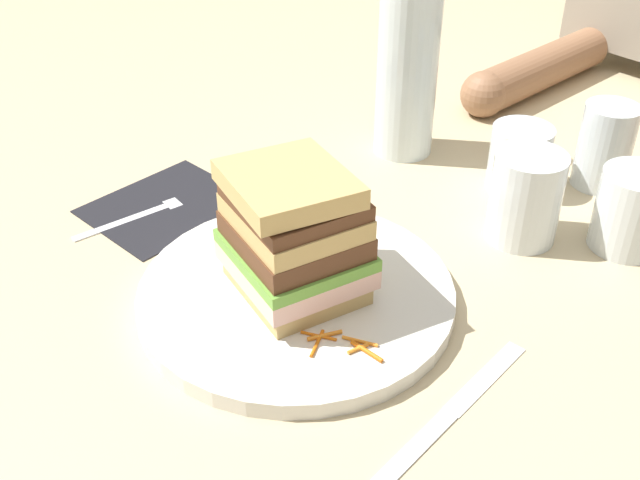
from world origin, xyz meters
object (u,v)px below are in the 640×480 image
at_px(sandwich, 294,235).
at_px(water_bottle, 408,59).
at_px(empty_tumbler_1, 632,211).
at_px(main_plate, 296,295).
at_px(fork, 148,210).
at_px(juice_glass, 525,201).
at_px(empty_tumbler_0, 605,146).
at_px(empty_tumbler_2, 519,158).
at_px(napkin_dark, 166,206).
at_px(knife, 450,414).

distance_m(sandwich, water_bottle, 0.33).
bearing_deg(sandwich, empty_tumbler_1, 63.13).
distance_m(main_plate, fork, 0.23).
xyz_separation_m(juice_glass, empty_tumbler_0, (-0.00, 0.16, 0.01)).
bearing_deg(empty_tumbler_2, napkin_dark, -126.00).
relative_size(main_plate, napkin_dark, 1.83).
bearing_deg(empty_tumbler_1, fork, -139.12).
bearing_deg(juice_glass, empty_tumbler_0, 91.48).
distance_m(main_plate, empty_tumbler_0, 0.41).
relative_size(knife, juice_glass, 2.07).
distance_m(juice_glass, empty_tumbler_1, 0.11).
xyz_separation_m(napkin_dark, empty_tumbler_1, (0.38, 0.31, 0.04)).
bearing_deg(water_bottle, knife, -42.31).
relative_size(sandwich, water_bottle, 0.51).
bearing_deg(napkin_dark, empty_tumbler_1, 39.07).
height_order(juice_glass, empty_tumbler_1, juice_glass).
bearing_deg(water_bottle, fork, -105.27).
xyz_separation_m(water_bottle, empty_tumbler_0, (0.21, 0.11, -0.07)).
distance_m(juice_glass, empty_tumbler_2, 0.10).
relative_size(napkin_dark, empty_tumbler_0, 1.64).
bearing_deg(empty_tumbler_0, main_plate, -99.97).
bearing_deg(empty_tumbler_0, water_bottle, -153.06).
bearing_deg(empty_tumbler_0, empty_tumbler_1, -46.65).
relative_size(empty_tumbler_1, empty_tumbler_2, 1.13).
distance_m(napkin_dark, fork, 0.02).
xyz_separation_m(sandwich, napkin_dark, (-0.22, 0.00, -0.07)).
bearing_deg(empty_tumbler_0, sandwich, -100.03).
bearing_deg(knife, fork, -177.40).
bearing_deg(empty_tumbler_2, empty_tumbler_0, 52.46).
distance_m(napkin_dark, water_bottle, 0.33).
distance_m(main_plate, sandwich, 0.07).
bearing_deg(fork, main_plate, 5.30).
bearing_deg(main_plate, knife, -0.66).
height_order(knife, empty_tumbler_0, empty_tumbler_0).
xyz_separation_m(knife, empty_tumbler_1, (-0.03, 0.31, 0.04)).
height_order(main_plate, empty_tumbler_2, empty_tumbler_2).
xyz_separation_m(juice_glass, empty_tumbler_2, (-0.06, 0.08, -0.01)).
distance_m(napkin_dark, empty_tumbler_0, 0.50).
relative_size(main_plate, empty_tumbler_1, 3.46).
bearing_deg(juice_glass, main_plate, -106.99).
relative_size(knife, water_bottle, 0.73).
height_order(main_plate, sandwich, sandwich).
relative_size(water_bottle, empty_tumbler_0, 2.78).
relative_size(napkin_dark, fork, 0.97).
distance_m(main_plate, empty_tumbler_2, 0.33).
distance_m(water_bottle, empty_tumbler_0, 0.25).
height_order(sandwich, knife, sandwich).
xyz_separation_m(main_plate, sandwich, (-0.00, -0.00, 0.07)).
bearing_deg(main_plate, fork, -174.70).
xyz_separation_m(napkin_dark, empty_tumbler_0, (0.30, 0.40, 0.05)).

